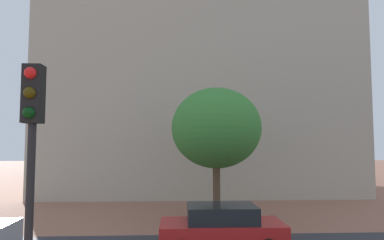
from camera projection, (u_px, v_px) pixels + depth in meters
The scene contains 4 objects.
landmark_building at pixel (202, 72), 28.83m from camera, with size 22.72×14.85×34.22m.
car_red at pixel (222, 229), 11.28m from camera, with size 4.18×2.03×1.53m.
traffic_light_pole at pixel (31, 161), 4.98m from camera, with size 0.28×0.34×4.83m.
tree_curb_far at pixel (216, 128), 15.61m from camera, with size 4.22×4.22×6.27m.
Camera 1 is at (-0.39, -2.03, 3.62)m, focal length 31.00 mm.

